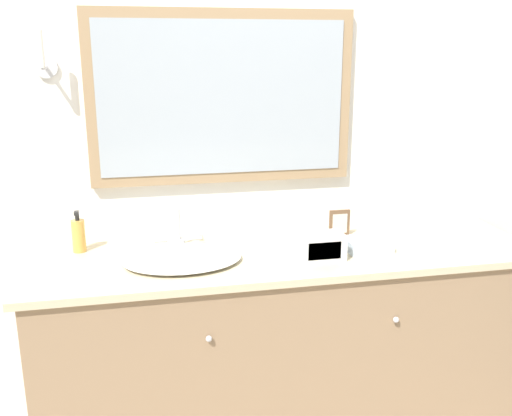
# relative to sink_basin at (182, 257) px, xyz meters

# --- Properties ---
(wall_back) EXTENTS (8.00, 0.18, 2.55)m
(wall_back) POSITION_rel_sink_basin_xyz_m (0.44, 0.35, 0.42)
(wall_back) COLOR white
(wall_back) RESTS_ON ground_plane
(vanity_counter) EXTENTS (2.13, 0.61, 0.84)m
(vanity_counter) POSITION_rel_sink_basin_xyz_m (0.44, 0.02, -0.44)
(vanity_counter) COLOR #937556
(vanity_counter) RESTS_ON ground_plane
(sink_basin) EXTENTS (0.48, 0.41, 0.20)m
(sink_basin) POSITION_rel_sink_basin_xyz_m (0.00, 0.00, 0.00)
(sink_basin) COLOR white
(sink_basin) RESTS_ON vanity_counter
(soap_bottle) EXTENTS (0.06, 0.06, 0.18)m
(soap_bottle) POSITION_rel_sink_basin_xyz_m (-0.41, 0.21, 0.05)
(soap_bottle) COLOR gold
(soap_bottle) RESTS_ON vanity_counter
(appliance_box) EXTENTS (0.19, 0.11, 0.11)m
(appliance_box) POSITION_rel_sink_basin_xyz_m (0.55, -0.09, 0.03)
(appliance_box) COLOR white
(appliance_box) RESTS_ON vanity_counter
(picture_frame) EXTENTS (0.10, 0.01, 0.12)m
(picture_frame) POSITION_rel_sink_basin_xyz_m (0.73, 0.17, 0.04)
(picture_frame) COLOR brown
(picture_frame) RESTS_ON vanity_counter
(hand_towel_near_sink) EXTENTS (0.19, 0.14, 0.05)m
(hand_towel_near_sink) POSITION_rel_sink_basin_xyz_m (0.78, -0.02, 0.01)
(hand_towel_near_sink) COLOR #A8B7C6
(hand_towel_near_sink) RESTS_ON vanity_counter
(metal_tray) EXTENTS (0.17, 0.12, 0.01)m
(metal_tray) POSITION_rel_sink_basin_xyz_m (1.24, 0.14, -0.01)
(metal_tray) COLOR silver
(metal_tray) RESTS_ON vanity_counter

